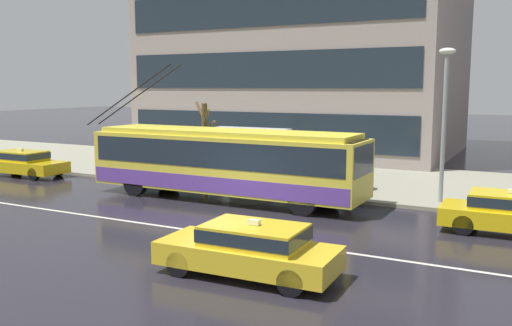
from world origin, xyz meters
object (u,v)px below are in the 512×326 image
(street_lamp, at_px, (445,111))
(street_tree_bare, at_px, (205,136))
(trolleybus, at_px, (225,161))
(pedestrian_walking_past, at_px, (351,155))
(pedestrian_approaching_curb, at_px, (312,150))
(bus_shelter, at_px, (250,142))
(taxi_oncoming_near, at_px, (250,247))
(pedestrian_at_shelter, at_px, (222,142))
(taxi_queued_behind_bus, at_px, (23,162))

(street_lamp, xyz_separation_m, street_tree_bare, (-11.36, 1.19, -1.52))
(trolleybus, bearing_deg, street_lamp, 19.37)
(pedestrian_walking_past, relative_size, street_lamp, 0.32)
(trolleybus, bearing_deg, pedestrian_approaching_curb, 63.15)
(trolleybus, height_order, bus_shelter, trolleybus)
(trolleybus, distance_m, taxi_oncoming_near, 9.12)
(pedestrian_at_shelter, xyz_separation_m, pedestrian_walking_past, (6.87, -0.85, -0.12))
(taxi_queued_behind_bus, relative_size, street_lamp, 0.81)
(trolleybus, relative_size, pedestrian_approaching_curb, 6.53)
(bus_shelter, relative_size, street_tree_bare, 1.04)
(trolleybus, bearing_deg, taxi_oncoming_near, -55.48)
(taxi_oncoming_near, xyz_separation_m, street_lamp, (2.73, 10.25, 2.91))
(taxi_queued_behind_bus, xyz_separation_m, pedestrian_approaching_curb, (14.16, 3.82, 0.98))
(street_tree_bare, bearing_deg, pedestrian_at_shelter, 37.15)
(taxi_oncoming_near, distance_m, pedestrian_walking_past, 11.20)
(taxi_oncoming_near, xyz_separation_m, pedestrian_approaching_curb, (-3.05, 11.62, 0.98))
(taxi_oncoming_near, height_order, street_tree_bare, street_tree_bare)
(pedestrian_at_shelter, height_order, street_lamp, street_lamp)
(trolleybus, bearing_deg, pedestrian_walking_past, 41.80)
(taxi_oncoming_near, bearing_deg, trolleybus, 124.52)
(taxi_oncoming_near, bearing_deg, street_tree_bare, 127.04)
(bus_shelter, bearing_deg, pedestrian_at_shelter, 154.90)
(taxi_oncoming_near, relative_size, street_tree_bare, 1.22)
(bus_shelter, height_order, street_lamp, street_lamp)
(pedestrian_walking_past, xyz_separation_m, street_tree_bare, (-7.54, 0.34, 0.45))
(trolleybus, xyz_separation_m, bus_shelter, (-0.74, 3.49, 0.42))
(pedestrian_at_shelter, relative_size, street_tree_bare, 0.57)
(taxi_oncoming_near, bearing_deg, street_lamp, 75.10)
(pedestrian_approaching_curb, bearing_deg, street_lamp, -13.30)
(bus_shelter, distance_m, pedestrian_approaching_curb, 2.92)
(pedestrian_at_shelter, height_order, pedestrian_walking_past, pedestrian_at_shelter)
(taxi_oncoming_near, xyz_separation_m, bus_shelter, (-5.89, 10.97, 1.27))
(pedestrian_approaching_curb, relative_size, street_lamp, 0.34)
(pedestrian_at_shelter, bearing_deg, taxi_queued_behind_bus, -155.81)
(taxi_queued_behind_bus, bearing_deg, trolleybus, -1.48)
(bus_shelter, height_order, pedestrian_approaching_curb, bus_shelter)
(pedestrian_approaching_curb, bearing_deg, pedestrian_walking_past, -14.81)
(taxi_queued_behind_bus, bearing_deg, bus_shelter, 15.67)
(taxi_queued_behind_bus, xyz_separation_m, pedestrian_at_shelter, (9.25, 4.15, 1.06))
(pedestrian_at_shelter, distance_m, pedestrian_approaching_curb, 4.93)
(pedestrian_walking_past, bearing_deg, bus_shelter, -178.46)
(pedestrian_at_shelter, bearing_deg, trolleybus, -57.71)
(street_tree_bare, bearing_deg, pedestrian_walking_past, -2.60)
(taxi_queued_behind_bus, height_order, pedestrian_approaching_curb, pedestrian_approaching_curb)
(bus_shelter, xyz_separation_m, pedestrian_walking_past, (4.79, 0.13, -0.32))
(taxi_oncoming_near, xyz_separation_m, pedestrian_at_shelter, (-7.97, 11.95, 1.06))
(pedestrian_approaching_curb, height_order, pedestrian_walking_past, pedestrian_approaching_curb)
(pedestrian_at_shelter, relative_size, street_lamp, 0.36)
(pedestrian_approaching_curb, height_order, street_lamp, street_lamp)
(trolleybus, relative_size, pedestrian_at_shelter, 6.18)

